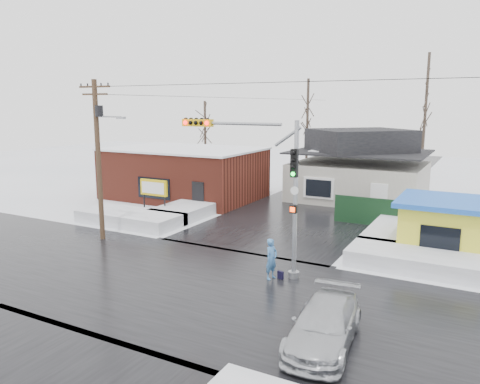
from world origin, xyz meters
The scene contains 20 objects.
ground centered at (0.00, 0.00, 0.00)m, with size 120.00×120.00×0.00m, color white.
road_ns centered at (0.00, 0.00, 0.01)m, with size 10.00×120.00×0.02m, color black.
road_ew centered at (0.00, 0.00, 0.01)m, with size 120.00×10.00×0.02m, color black.
snowbank_nw centered at (-9.00, 7.00, 0.40)m, with size 7.00×3.00×0.80m, color white.
snowbank_ne centered at (9.00, 7.00, 0.40)m, with size 7.00×3.00×0.80m, color white.
snowbank_nside_w centered at (-7.00, 12.00, 0.40)m, with size 3.00×8.00×0.80m, color white.
snowbank_nside_e centered at (7.00, 12.00, 0.40)m, with size 3.00×8.00×0.80m, color white.
traffic_signal centered at (2.43, 2.97, 4.54)m, with size 6.05×0.68×7.00m.
utility_pole centered at (-7.93, 3.50, 5.11)m, with size 3.15×0.44×9.00m.
brick_building centered at (-11.00, 15.99, 2.08)m, with size 12.20×8.20×4.12m.
marquee_sign centered at (-9.00, 9.49, 1.92)m, with size 2.20×0.21×2.55m.
house centered at (2.00, 22.00, 2.62)m, with size 10.40×8.40×5.76m.
kiosk centered at (9.50, 9.99, 1.46)m, with size 4.60×4.60×2.88m.
fence centered at (6.50, 14.00, 0.90)m, with size 8.00×0.12×1.80m, color black.
tree_far_left centered at (-4.00, 26.00, 7.95)m, with size 3.00×3.00×10.00m.
tree_far_mid centered at (6.00, 28.00, 9.54)m, with size 3.00×3.00×12.00m.
tree_far_west centered at (-14.00, 24.00, 6.36)m, with size 3.00×3.00×8.00m.
pedestrian centered at (3.17, 2.41, 0.91)m, with size 0.67×0.44×1.83m, color #4077B4.
car centered at (7.08, -2.06, 0.68)m, with size 1.92×4.71×1.37m, color #B7BABF.
shopping_bag centered at (3.55, 2.57, 0.17)m, with size 0.28×0.12×0.35m, color black.
Camera 1 is at (11.32, -15.64, 7.64)m, focal length 35.00 mm.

